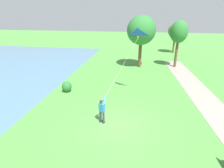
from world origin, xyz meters
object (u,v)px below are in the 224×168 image
at_px(tree_horizon_far, 141,30).
at_px(tree_treeline_left, 179,32).
at_px(lakeside_shrub, 67,87).
at_px(flying_kite, 137,34).
at_px(tree_treeline_right, 175,31).
at_px(person_kite_flyer, 102,109).

bearing_deg(tree_horizon_far, tree_treeline_left, 9.59).
distance_m(tree_treeline_left, lakeside_shrub, 15.91).
distance_m(tree_horizon_far, lakeside_shrub, 12.36).
xyz_separation_m(flying_kite, tree_treeline_right, (6.13, 19.59, -1.54)).
relative_size(person_kite_flyer, flying_kite, 0.37).
height_order(tree_treeline_left, lakeside_shrub, tree_treeline_left).
bearing_deg(tree_treeline_right, lakeside_shrub, -122.22).
height_order(person_kite_flyer, tree_treeline_right, tree_treeline_right).
xyz_separation_m(person_kite_flyer, tree_treeline_right, (8.06, 24.28, 2.85)).
bearing_deg(flying_kite, person_kite_flyer, -112.33).
distance_m(flying_kite, tree_treeline_left, 11.38).
bearing_deg(tree_treeline_left, person_kite_flyer, -115.14).
xyz_separation_m(tree_horizon_far, tree_treeline_left, (4.81, 0.81, -0.25)).
distance_m(tree_treeline_left, tree_treeline_right, 9.51).
relative_size(person_kite_flyer, tree_horizon_far, 0.27).
xyz_separation_m(tree_horizon_far, tree_treeline_right, (5.89, 10.23, -0.94)).
height_order(flying_kite, tree_treeline_left, tree_treeline_left).
bearing_deg(lakeside_shrub, tree_treeline_right, 57.78).
xyz_separation_m(flying_kite, lakeside_shrub, (-6.33, -0.18, -4.92)).
height_order(person_kite_flyer, tree_horizon_far, tree_horizon_far).
bearing_deg(tree_horizon_far, lakeside_shrub, -124.56).
bearing_deg(tree_treeline_right, tree_treeline_left, -96.58).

